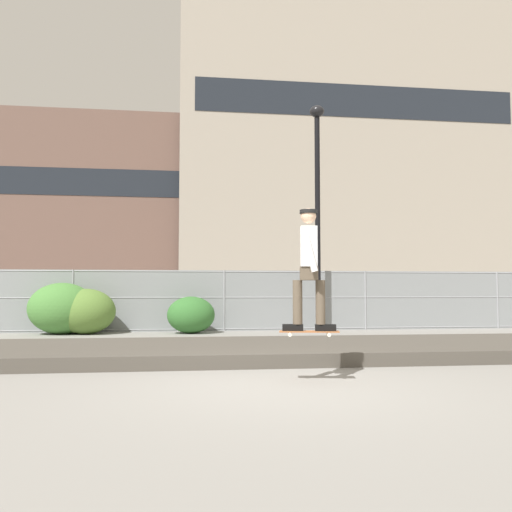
{
  "coord_description": "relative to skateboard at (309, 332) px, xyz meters",
  "views": [
    {
      "loc": [
        -1.29,
        -7.05,
        1.23
      ],
      "look_at": [
        0.13,
        3.57,
        1.9
      ],
      "focal_mm": 38.97,
      "sensor_mm": 36.0,
      "label": 1
    }
  ],
  "objects": [
    {
      "name": "skateboard",
      "position": [
        0.0,
        0.0,
        0.0
      ],
      "size": [
        0.82,
        0.35,
        0.07
      ],
      "color": "#9E5B33"
    },
    {
      "name": "ground_plane",
      "position": [
        -0.41,
        -0.3,
        -0.67
      ],
      "size": [
        120.0,
        120.0,
        0.0
      ],
      "primitive_type": "plane",
      "color": "gray"
    },
    {
      "name": "shrub_left",
      "position": [
        -5.06,
        8.99,
        0.05
      ],
      "size": [
        1.88,
        1.54,
        1.45
      ],
      "color": "#477F38",
      "rests_on": "ground_plane"
    },
    {
      "name": "street_lamp",
      "position": [
        2.39,
        9.05,
        3.62
      ],
      "size": [
        0.44,
        0.44,
        6.93
      ],
      "color": "black",
      "rests_on": "ground_plane"
    },
    {
      "name": "parked_car_mid",
      "position": [
        2.58,
        13.06,
        0.16
      ],
      "size": [
        4.42,
        1.98,
        1.66
      ],
      "color": "navy",
      "rests_on": "ground_plane"
    },
    {
      "name": "gravel_berm",
      "position": [
        -0.41,
        3.07,
        -0.56
      ],
      "size": [
        16.92,
        3.51,
        0.23
      ],
      "primitive_type": "cube",
      "color": "#4C473F",
      "rests_on": "ground_plane"
    },
    {
      "name": "shrub_center",
      "position": [
        -4.39,
        8.91,
        -0.03
      ],
      "size": [
        1.66,
        1.36,
        1.28
      ],
      "color": "#567A33",
      "rests_on": "ground_plane"
    },
    {
      "name": "chain_fence",
      "position": [
        -0.41,
        9.65,
        0.26
      ],
      "size": [
        26.97,
        0.06,
        1.85
      ],
      "color": "gray",
      "rests_on": "ground_plane"
    },
    {
      "name": "office_block",
      "position": [
        11.38,
        37.69,
        11.8
      ],
      "size": [
        26.64,
        11.07,
        24.94
      ],
      "color": "#9E9384",
      "rests_on": "ground_plane"
    },
    {
      "name": "shrub_right",
      "position": [
        -1.43,
        8.8,
        -0.14
      ],
      "size": [
        1.37,
        1.12,
        1.06
      ],
      "color": "#336B2D",
      "rests_on": "ground_plane"
    },
    {
      "name": "parked_car_near",
      "position": [
        -4.04,
        13.4,
        0.16
      ],
      "size": [
        4.44,
        2.03,
        1.66
      ],
      "color": "#474C54",
      "rests_on": "ground_plane"
    },
    {
      "name": "skater",
      "position": [
        0.0,
        0.0,
        0.95
      ],
      "size": [
        0.73,
        0.61,
        1.66
      ],
      "color": "black",
      "rests_on": "skateboard"
    },
    {
      "name": "library_building",
      "position": [
        -14.37,
        50.19,
        8.23
      ],
      "size": [
        31.37,
        12.5,
        17.81
      ],
      "color": "brown",
      "rests_on": "ground_plane"
    }
  ]
}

